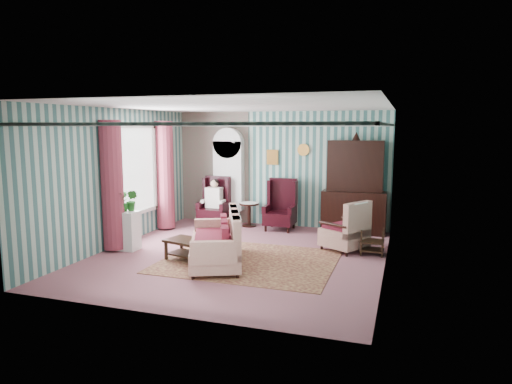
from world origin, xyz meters
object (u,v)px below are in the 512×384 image
(bookcase, at_px, (229,181))
(coffee_table, at_px, (190,250))
(sofa, at_px, (215,236))
(nest_table, at_px, (372,241))
(wingback_right, at_px, (280,205))
(wingback_left, at_px, (214,201))
(plant_stand, at_px, (125,230))
(floral_armchair, at_px, (345,226))
(seated_woman, at_px, (214,203))
(round_side_table, at_px, (249,215))
(dresser_hutch, at_px, (355,184))

(bookcase, xyz_separation_m, coffee_table, (0.58, -3.44, -0.92))
(sofa, bearing_deg, nest_table, -84.14)
(sofa, bearing_deg, wingback_right, -30.87)
(wingback_left, height_order, coffee_table, wingback_left)
(wingback_right, xyz_separation_m, plant_stand, (-2.55, -2.75, -0.22))
(sofa, xyz_separation_m, coffee_table, (-0.53, 0.03, -0.33))
(bookcase, bearing_deg, floral_armchair, -28.75)
(seated_woman, bearing_deg, floral_armchair, -21.71)
(seated_woman, relative_size, nest_table, 2.19)
(round_side_table, xyz_separation_m, sofa, (0.45, -3.23, 0.23))
(wingback_left, bearing_deg, wingback_right, 0.00)
(round_side_table, distance_m, floral_armchair, 3.03)
(sofa, bearing_deg, seated_woman, 0.18)
(bookcase, distance_m, nest_table, 4.37)
(bookcase, xyz_separation_m, dresser_hutch, (3.25, -0.12, 0.06))
(wingback_right, xyz_separation_m, sofa, (-0.40, -3.08, -0.10))
(wingback_left, bearing_deg, bookcase, 57.34)
(wingback_left, bearing_deg, floral_armchair, -21.71)
(sofa, distance_m, floral_armchair, 2.73)
(plant_stand, xyz_separation_m, floral_armchair, (4.30, 1.36, 0.12))
(plant_stand, relative_size, coffee_table, 0.86)
(wingback_right, height_order, nest_table, wingback_right)
(plant_stand, bearing_deg, dresser_hutch, 35.08)
(wingback_right, bearing_deg, nest_table, -33.75)
(round_side_table, bearing_deg, wingback_right, -10.01)
(seated_woman, distance_m, round_side_table, 0.96)
(seated_woman, xyz_separation_m, sofa, (1.35, -3.08, -0.06))
(bookcase, bearing_deg, coffee_table, -80.48)
(floral_armchair, bearing_deg, wingback_left, 99.30)
(plant_stand, xyz_separation_m, sofa, (2.15, -0.33, 0.13))
(round_side_table, bearing_deg, plant_stand, -120.38)
(wingback_left, relative_size, sofa, 0.63)
(round_side_table, height_order, coffee_table, round_side_table)
(plant_stand, bearing_deg, wingback_right, 47.16)
(dresser_hutch, xyz_separation_m, seated_woman, (-3.50, -0.27, -0.59))
(bookcase, bearing_deg, sofa, -72.35)
(round_side_table, relative_size, plant_stand, 0.75)
(coffee_table, bearing_deg, wingback_left, 105.17)
(coffee_table, bearing_deg, nest_table, 24.82)
(wingback_left, height_order, wingback_right, same)
(round_side_table, height_order, nest_table, round_side_table)
(bookcase, xyz_separation_m, sofa, (1.10, -3.47, -0.59))
(dresser_hutch, relative_size, wingback_left, 1.89)
(wingback_right, bearing_deg, wingback_left, 180.00)
(nest_table, bearing_deg, bookcase, 153.08)
(plant_stand, bearing_deg, coffee_table, -10.45)
(floral_armchair, xyz_separation_m, coffee_table, (-2.67, -1.66, -0.32))
(seated_woman, height_order, round_side_table, seated_woman)
(wingback_left, xyz_separation_m, round_side_table, (0.90, 0.15, -0.33))
(round_side_table, distance_m, coffee_table, 3.20)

